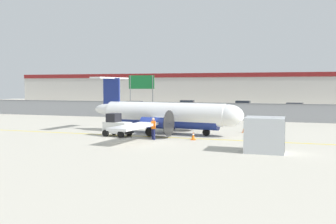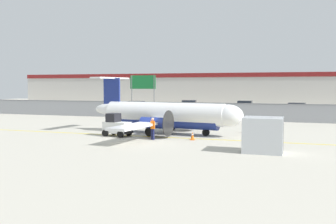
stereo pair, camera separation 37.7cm
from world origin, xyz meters
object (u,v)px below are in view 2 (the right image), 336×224
commuter_airplane (167,115)px  cargo_container (263,135)px  parked_car_1 (190,105)px  ground_crew_worker (153,127)px  traffic_cone_far_left (244,129)px  parked_car_0 (137,106)px  baggage_tug (116,126)px  parked_car_2 (246,106)px  traffic_cone_near_right (192,136)px  parked_car_3 (298,108)px  traffic_cone_near_left (170,129)px  highway_sign (143,86)px

commuter_airplane → cargo_container: size_ratio=6.59×
parked_car_1 → ground_crew_worker: bearing=-84.8°
traffic_cone_far_left → parked_car_0: (-19.07, 20.83, 0.58)m
baggage_tug → parked_car_2: size_ratio=0.58×
traffic_cone_near_right → parked_car_3: (8.06, 28.45, 0.58)m
parked_car_3 → baggage_tug: bearing=-109.3°
ground_crew_worker → traffic_cone_near_left: bearing=-143.8°
parked_car_1 → highway_sign: 14.23m
parked_car_0 → cargo_container: bearing=-48.3°
parked_car_1 → parked_car_3: (16.82, -3.80, 0.00)m
cargo_container → highway_sign: (-17.14, 22.45, 3.04)m
baggage_tug → traffic_cone_near_right: baggage_tug is taller
cargo_container → traffic_cone_far_left: bearing=103.9°
commuter_airplane → parked_car_0: commuter_airplane is taller
traffic_cone_far_left → ground_crew_worker: bearing=-133.5°
traffic_cone_near_left → parked_car_1: 28.79m
traffic_cone_near_right → highway_sign: size_ratio=0.12×
commuter_airplane → cargo_container: 10.90m
traffic_cone_far_left → parked_car_3: bearing=78.1°
cargo_container → parked_car_1: (-14.27, 36.00, -0.21)m
traffic_cone_near_left → traffic_cone_far_left: (6.37, 1.63, 0.00)m
commuter_airplane → parked_car_0: size_ratio=3.68×
commuter_airplane → parked_car_2: (3.31, 30.19, -0.71)m
ground_crew_worker → traffic_cone_near_left: ground_crew_worker is taller
cargo_container → traffic_cone_near_right: bearing=146.1°
traffic_cone_far_left → parked_car_3: parked_car_3 is taller
baggage_tug → traffic_cone_near_right: 6.48m
traffic_cone_far_left → parked_car_1: 29.19m
baggage_tug → parked_car_2: 33.79m
ground_crew_worker → parked_car_0: bearing=-120.7°
traffic_cone_far_left → parked_car_3: 23.30m
traffic_cone_near_right → parked_car_3: parked_car_3 is taller
parked_car_1 → traffic_cone_far_left: bearing=-70.5°
baggage_tug → traffic_cone_far_left: 11.21m
traffic_cone_near_left → highway_sign: highway_sign is taller
commuter_airplane → cargo_container: commuter_airplane is taller
highway_sign → cargo_container: bearing=-52.6°
baggage_tug → highway_sign: highway_sign is taller
cargo_container → parked_car_3: (2.56, 32.20, -0.21)m
ground_crew_worker → traffic_cone_near_right: bearing=140.4°
parked_car_3 → parked_car_1: bearing=175.1°
cargo_container → parked_car_3: cargo_container is taller
cargo_container → parked_car_1: bearing=112.1°
ground_crew_worker → parked_car_2: same height
commuter_airplane → traffic_cone_near_left: commuter_airplane is taller
highway_sign → parked_car_1: bearing=78.0°
parked_car_2 → baggage_tug: bearing=-98.9°
cargo_container → traffic_cone_near_left: cargo_container is taller
traffic_cone_near_right → traffic_cone_far_left: (3.25, 5.65, 0.00)m
commuter_airplane → parked_car_1: bearing=107.9°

